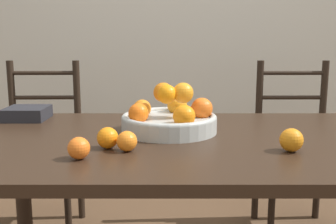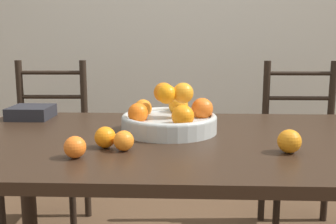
% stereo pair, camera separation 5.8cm
% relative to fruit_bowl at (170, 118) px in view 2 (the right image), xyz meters
% --- Properties ---
extents(wall_back, '(8.00, 0.06, 2.60)m').
position_rel_fruit_bowl_xyz_m(wall_back, '(0.14, 1.45, 0.50)').
color(wall_back, beige).
rests_on(wall_back, ground_plane).
extents(dining_table, '(1.81, 0.94, 0.75)m').
position_rel_fruit_bowl_xyz_m(dining_table, '(0.14, -0.09, -0.14)').
color(dining_table, black).
rests_on(dining_table, ground_plane).
extents(fruit_bowl, '(0.36, 0.36, 0.19)m').
position_rel_fruit_bowl_xyz_m(fruit_bowl, '(0.00, 0.00, 0.00)').
color(fruit_bowl, '#B2B7B2').
rests_on(fruit_bowl, dining_table).
extents(orange_loose_0, '(0.07, 0.07, 0.07)m').
position_rel_fruit_bowl_xyz_m(orange_loose_0, '(-0.26, -0.35, -0.02)').
color(orange_loose_0, orange).
rests_on(orange_loose_0, dining_table).
extents(orange_loose_1, '(0.07, 0.07, 0.07)m').
position_rel_fruit_bowl_xyz_m(orange_loose_1, '(0.37, -0.27, -0.02)').
color(orange_loose_1, orange).
rests_on(orange_loose_1, dining_table).
extents(orange_loose_2, '(0.07, 0.07, 0.07)m').
position_rel_fruit_bowl_xyz_m(orange_loose_2, '(-0.20, -0.23, -0.02)').
color(orange_loose_2, orange).
rests_on(orange_loose_2, dining_table).
extents(orange_loose_3, '(0.06, 0.06, 0.06)m').
position_rel_fruit_bowl_xyz_m(orange_loose_3, '(-0.13, -0.27, -0.02)').
color(orange_loose_3, orange).
rests_on(orange_loose_3, dining_table).
extents(chair_left, '(0.43, 0.41, 0.97)m').
position_rel_fruit_bowl_xyz_m(chair_left, '(-0.73, 0.71, -0.33)').
color(chair_left, black).
rests_on(chair_left, ground_plane).
extents(chair_right, '(0.42, 0.40, 0.97)m').
position_rel_fruit_bowl_xyz_m(chair_right, '(0.72, 0.71, -0.33)').
color(chair_right, black).
rests_on(chair_right, ground_plane).
extents(book_stack, '(0.17, 0.17, 0.05)m').
position_rel_fruit_bowl_xyz_m(book_stack, '(-0.62, 0.24, -0.03)').
color(book_stack, '#232328').
rests_on(book_stack, dining_table).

